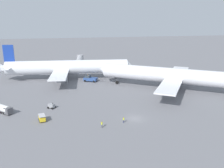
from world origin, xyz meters
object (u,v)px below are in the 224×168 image
object	(u,v)px
airliner_at_gate_left	(67,67)
jet_bridge	(80,59)
ground_crew_wing_walker_right	(124,120)
airliner_being_pushed	(169,75)
pushback_tug	(90,79)
gse_fuel_bowser_stubby	(5,109)
gse_gpu_cart_small	(52,106)
gse_baggage_cart_near_cluster	(42,118)
ground_crew_ramp_agent_by_cones	(102,124)

from	to	relation	value
airliner_at_gate_left	jet_bridge	bearing A→B (deg)	73.67
ground_crew_wing_walker_right	airliner_being_pushed	bearing A→B (deg)	44.86
airliner_at_gate_left	pushback_tug	bearing A→B (deg)	-34.04
airliner_at_gate_left	ground_crew_wing_walker_right	world-z (taller)	airliner_at_gate_left
gse_fuel_bowser_stubby	jet_bridge	size ratio (longest dim) A/B	0.28
gse_fuel_bowser_stubby	jet_bridge	xyz separation A→B (m)	(27.48, 64.71, 2.73)
airliner_being_pushed	gse_gpu_cart_small	distance (m)	44.55
gse_baggage_cart_near_cluster	airliner_being_pushed	bearing A→B (deg)	22.64
airliner_being_pushed	ground_crew_ramp_agent_by_cones	size ratio (longest dim) A/B	29.34
airliner_at_gate_left	gse_gpu_cart_small	xyz separation A→B (m)	(-6.57, -35.27, -4.63)
airliner_being_pushed	jet_bridge	size ratio (longest dim) A/B	2.90
gse_gpu_cart_small	airliner_at_gate_left	bearing A→B (deg)	79.45
ground_crew_wing_walker_right	gse_fuel_bowser_stubby	bearing A→B (deg)	156.32
airliner_at_gate_left	airliner_being_pushed	xyz separation A→B (m)	(36.58, -25.26, 0.07)
jet_bridge	gse_fuel_bowser_stubby	bearing A→B (deg)	-113.01
airliner_at_gate_left	ground_crew_ramp_agent_by_cones	distance (m)	52.08
gse_gpu_cart_small	ground_crew_ramp_agent_by_cones	world-z (taller)	gse_gpu_cart_small
pushback_tug	jet_bridge	xyz separation A→B (m)	(-1.00, 34.45, 2.86)
gse_baggage_cart_near_cluster	airliner_at_gate_left	bearing A→B (deg)	78.65
airliner_at_gate_left	gse_fuel_bowser_stubby	xyz separation A→B (m)	(-19.22, -36.52, -4.09)
airliner_being_pushed	ground_crew_wing_walker_right	world-z (taller)	airliner_being_pushed
gse_baggage_cart_near_cluster	ground_crew_ramp_agent_by_cones	size ratio (longest dim) A/B	1.77
airliner_being_pushed	gse_fuel_bowser_stubby	distance (m)	57.08
pushback_tug	gse_gpu_cart_small	size ratio (longest dim) A/B	3.19
gse_fuel_bowser_stubby	airliner_being_pushed	bearing A→B (deg)	11.41
gse_baggage_cart_near_cluster	jet_bridge	world-z (taller)	jet_bridge
pushback_tug	ground_crew_ramp_agent_by_cones	bearing A→B (deg)	-94.55
airliner_being_pushed	airliner_at_gate_left	bearing A→B (deg)	145.38
pushback_tug	ground_crew_wing_walker_right	xyz separation A→B (m)	(2.41, -43.81, -0.41)
gse_baggage_cart_near_cluster	ground_crew_ramp_agent_by_cones	bearing A→B (deg)	-26.85
airliner_being_pushed	gse_gpu_cart_small	xyz separation A→B (m)	(-43.15, -10.01, -4.70)
gse_baggage_cart_near_cluster	pushback_tug	bearing A→B (deg)	64.47
airliner_at_gate_left	ground_crew_ramp_agent_by_cones	xyz separation A→B (m)	(5.65, -51.58, -4.55)
airliner_at_gate_left	gse_baggage_cart_near_cluster	bearing A→B (deg)	-101.35
pushback_tug	jet_bridge	distance (m)	34.58
gse_fuel_bowser_stubby	gse_gpu_cart_small	distance (m)	12.73
airliner_being_pushed	pushback_tug	bearing A→B (deg)	145.19
airliner_at_gate_left	gse_fuel_bowser_stubby	world-z (taller)	airliner_at_gate_left
jet_bridge	gse_baggage_cart_near_cluster	bearing A→B (deg)	-103.32
gse_fuel_bowser_stubby	ground_crew_wing_walker_right	distance (m)	33.73
gse_baggage_cart_near_cluster	jet_bridge	size ratio (longest dim) A/B	0.17
gse_baggage_cart_near_cluster	gse_fuel_bowser_stubby	bearing A→B (deg)	143.33
ground_crew_wing_walker_right	jet_bridge	bearing A→B (deg)	92.49
gse_gpu_cart_small	jet_bridge	bearing A→B (deg)	76.85
jet_bridge	ground_crew_wing_walker_right	bearing A→B (deg)	-87.51
gse_baggage_cart_near_cluster	gse_gpu_cart_small	size ratio (longest dim) A/B	1.13
airliner_at_gate_left	airliner_being_pushed	world-z (taller)	airliner_being_pushed
gse_fuel_bowser_stubby	gse_gpu_cart_small	size ratio (longest dim) A/B	1.83
airliner_at_gate_left	jet_bridge	xyz separation A→B (m)	(8.26, 28.19, -1.35)
pushback_tug	gse_fuel_bowser_stubby	world-z (taller)	pushback_tug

